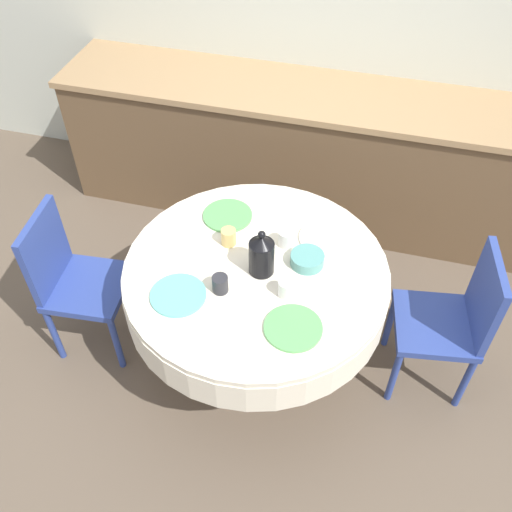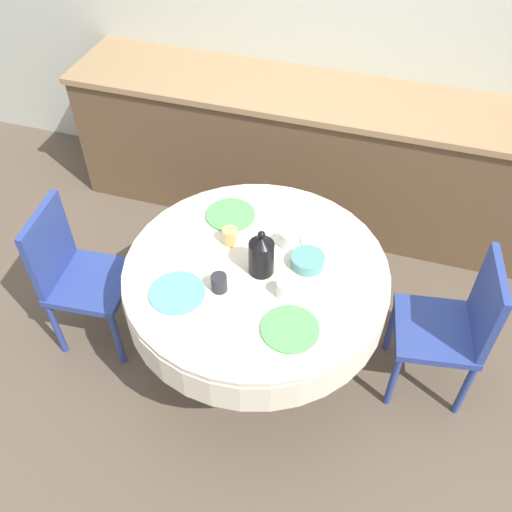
% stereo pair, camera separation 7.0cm
% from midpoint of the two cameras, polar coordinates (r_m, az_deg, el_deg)
% --- Properties ---
extents(ground_plane, '(12.00, 12.00, 0.00)m').
position_cam_midpoint_polar(ground_plane, '(3.27, 0.62, -10.12)').
color(ground_plane, brown).
extents(wall_back, '(7.00, 0.05, 2.60)m').
position_cam_midpoint_polar(wall_back, '(3.76, 8.89, 23.30)').
color(wall_back, beige).
rests_on(wall_back, ground_plane).
extents(kitchen_counter, '(3.24, 0.64, 0.92)m').
position_cam_midpoint_polar(kitchen_counter, '(3.87, 6.54, 10.01)').
color(kitchen_counter, brown).
rests_on(kitchen_counter, ground_plane).
extents(dining_table, '(1.27, 1.27, 0.74)m').
position_cam_midpoint_polar(dining_table, '(2.78, 0.72, -2.95)').
color(dining_table, olive).
rests_on(dining_table, ground_plane).
extents(chair_left, '(0.46, 0.46, 0.88)m').
position_cam_midpoint_polar(chair_left, '(2.96, 19.87, -6.43)').
color(chair_left, '#2D428E').
rests_on(chair_left, ground_plane).
extents(chair_right, '(0.43, 0.43, 0.88)m').
position_cam_midpoint_polar(chair_right, '(3.15, -16.98, -1.54)').
color(chair_right, '#2D428E').
rests_on(chair_right, ground_plane).
extents(plate_near_left, '(0.25, 0.25, 0.01)m').
position_cam_midpoint_polar(plate_near_left, '(2.60, -7.13, -3.68)').
color(plate_near_left, '#60BCB7').
rests_on(plate_near_left, dining_table).
extents(cup_near_left, '(0.07, 0.07, 0.09)m').
position_cam_midpoint_polar(cup_near_left, '(2.57, -2.93, -2.71)').
color(cup_near_left, '#28282D').
rests_on(cup_near_left, dining_table).
extents(plate_near_right, '(0.25, 0.25, 0.01)m').
position_cam_midpoint_polar(plate_near_right, '(2.46, 4.24, -7.30)').
color(plate_near_right, '#5BA85B').
rests_on(plate_near_right, dining_table).
extents(cup_near_right, '(0.07, 0.07, 0.09)m').
position_cam_midpoint_polar(cup_near_right, '(2.55, 3.69, -3.33)').
color(cup_near_right, white).
rests_on(cup_near_right, dining_table).
extents(plate_far_left, '(0.25, 0.25, 0.01)m').
position_cam_midpoint_polar(plate_far_left, '(2.95, -1.90, 4.14)').
color(plate_far_left, '#5BA85B').
rests_on(plate_far_left, dining_table).
extents(cup_far_left, '(0.07, 0.07, 0.09)m').
position_cam_midpoint_polar(cup_far_left, '(2.78, -1.90, 1.98)').
color(cup_far_left, '#DBB766').
rests_on(cup_far_left, dining_table).
extents(plate_far_right, '(0.25, 0.25, 0.01)m').
position_cam_midpoint_polar(plate_far_right, '(2.84, 7.75, 1.58)').
color(plate_far_right, white).
rests_on(plate_far_right, dining_table).
extents(cup_far_right, '(0.07, 0.07, 0.09)m').
position_cam_midpoint_polar(cup_far_right, '(2.77, 3.85, 1.68)').
color(cup_far_right, white).
rests_on(cup_far_right, dining_table).
extents(coffee_carafe, '(0.12, 0.12, 0.25)m').
position_cam_midpoint_polar(coffee_carafe, '(2.60, 1.31, 0.11)').
color(coffee_carafe, black).
rests_on(coffee_carafe, dining_table).
extents(fruit_bowl, '(0.16, 0.16, 0.06)m').
position_cam_midpoint_polar(fruit_bowl, '(2.69, 5.92, -0.49)').
color(fruit_bowl, '#569993').
rests_on(fruit_bowl, dining_table).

